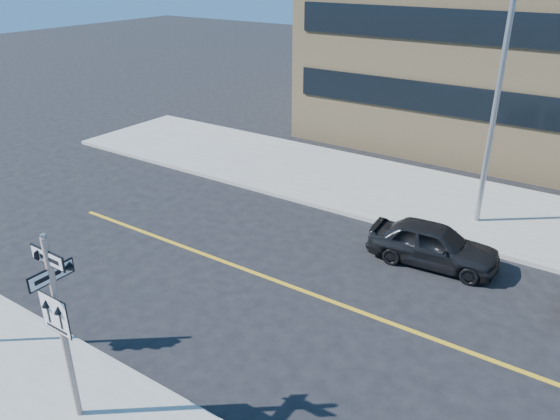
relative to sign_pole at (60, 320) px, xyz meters
The scene contains 4 objects.
ground 3.50m from the sign_pole, 90.00° to the left, with size 120.00×120.00×0.00m, color black.
sign_pole is the anchor object (origin of this frame).
parked_car_a 10.81m from the sign_pole, 69.97° to the left, with size 3.87×1.56×1.32m, color black.
streetlight_a 14.05m from the sign_pole, 73.23° to the left, with size 0.55×2.25×8.00m.
Camera 1 is at (7.98, -7.03, 8.48)m, focal length 35.00 mm.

